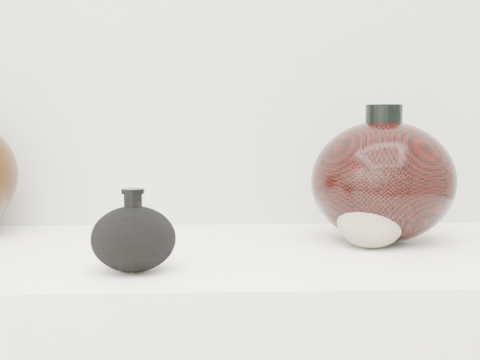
{
  "coord_description": "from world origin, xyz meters",
  "views": [
    {
      "loc": [
        0.01,
        -0.03,
        1.09
      ],
      "look_at": [
        0.05,
        0.92,
        1.01
      ],
      "focal_mm": 50.0,
      "sensor_mm": 36.0,
      "label": 1
    }
  ],
  "objects": [
    {
      "name": "cream_gourd_vase",
      "position": [
        0.25,
        0.96,
        0.94
      ],
      "size": [
        0.11,
        0.11,
        0.1
      ],
      "color": "beige",
      "rests_on": "display_counter"
    },
    {
      "name": "black_gourd_vase",
      "position": [
        -0.09,
        0.81,
        0.94
      ],
      "size": [
        0.13,
        0.13,
        0.11
      ],
      "color": "black",
      "rests_on": "display_counter"
    },
    {
      "name": "right_round_pot",
      "position": [
        0.28,
        1.01,
        1.0
      ],
      "size": [
        0.28,
        0.28,
        0.22
      ],
      "color": "black",
      "rests_on": "display_counter"
    }
  ]
}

